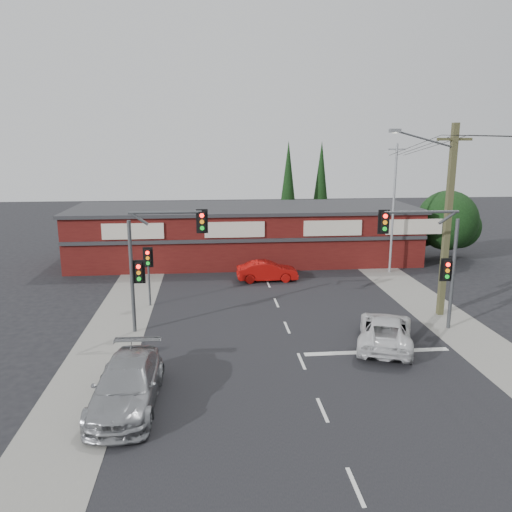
{
  "coord_description": "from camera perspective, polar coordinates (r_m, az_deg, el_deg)",
  "views": [
    {
      "loc": [
        -3.76,
        -21.44,
        9.01
      ],
      "look_at": [
        -1.44,
        3.0,
        3.44
      ],
      "focal_mm": 35.0,
      "sensor_mm": 36.0,
      "label": 1
    }
  ],
  "objects": [
    {
      "name": "silver_suv",
      "position": [
        18.51,
        -14.52,
        -14.07
      ],
      "size": [
        2.32,
        5.42,
        1.56
      ],
      "primitive_type": "imported",
      "rotation": [
        0.0,
        0.0,
        -0.03
      ],
      "color": "#97999C",
      "rests_on": "ground"
    },
    {
      "name": "red_sedan",
      "position": [
        33.3,
        1.28,
        -1.73
      ],
      "size": [
        4.07,
        1.49,
        1.33
      ],
      "primitive_type": "imported",
      "rotation": [
        0.0,
        0.0,
        1.59
      ],
      "color": "#A90D0A",
      "rests_on": "ground"
    },
    {
      "name": "white_suv",
      "position": [
        23.64,
        14.56,
        -8.24
      ],
      "size": [
        3.89,
        5.5,
        1.39
      ],
      "primitive_type": "imported",
      "rotation": [
        0.0,
        0.0,
        2.79
      ],
      "color": "silver",
      "rests_on": "ground"
    },
    {
      "name": "steel_pole",
      "position": [
        36.05,
        15.43,
        5.46
      ],
      "size": [
        1.2,
        0.16,
        9.0
      ],
      "color": "gray",
      "rests_on": "ground"
    },
    {
      "name": "verge_right",
      "position": [
        30.51,
        18.64,
        -5.07
      ],
      "size": [
        3.0,
        70.0,
        0.02
      ],
      "primitive_type": "cube",
      "color": "gray",
      "rests_on": "ground"
    },
    {
      "name": "conifer_near",
      "position": [
        46.15,
        3.69,
        8.37
      ],
      "size": [
        1.8,
        1.8,
        9.25
      ],
      "color": "#2D2116",
      "rests_on": "ground"
    },
    {
      "name": "shop_building",
      "position": [
        39.14,
        -1.28,
        2.66
      ],
      "size": [
        27.3,
        8.4,
        4.22
      ],
      "color": "#460F0E",
      "rests_on": "ground"
    },
    {
      "name": "utility_pole",
      "position": [
        27.51,
        20.86,
        4.39
      ],
      "size": [
        4.38,
        0.59,
        10.0
      ],
      "color": "#4E4C2C",
      "rests_on": "ground"
    },
    {
      "name": "pedestal_signal",
      "position": [
        28.44,
        -12.21,
        -0.94
      ],
      "size": [
        0.55,
        0.27,
        3.38
      ],
      "color": "#47494C",
      "rests_on": "ground"
    },
    {
      "name": "conifer_far",
      "position": [
        48.78,
        7.43,
        8.53
      ],
      "size": [
        1.8,
        1.8,
        9.25
      ],
      "color": "#2D2116",
      "rests_on": "ground"
    },
    {
      "name": "stop_line",
      "position": [
        23.05,
        13.65,
        -10.57
      ],
      "size": [
        6.5,
        0.35,
        0.01
      ],
      "primitive_type": "cube",
      "color": "silver",
      "rests_on": "ground"
    },
    {
      "name": "traffic_mast_right",
      "position": [
        25.34,
        19.49,
        0.51
      ],
      "size": [
        3.96,
        0.27,
        5.97
      ],
      "color": "#47494C",
      "rests_on": "ground"
    },
    {
      "name": "ground",
      "position": [
        23.56,
        4.25,
        -9.74
      ],
      "size": [
        120.0,
        120.0,
        0.0
      ],
      "primitive_type": "plane",
      "color": "black",
      "rests_on": "ground"
    },
    {
      "name": "traffic_mast_left",
      "position": [
        24.14,
        -11.63,
        0.36
      ],
      "size": [
        3.77,
        0.27,
        5.97
      ],
      "color": "#47494C",
      "rests_on": "ground"
    },
    {
      "name": "lane_dashes",
      "position": [
        27.05,
        2.91,
        -6.66
      ],
      "size": [
        0.12,
        45.17,
        0.01
      ],
      "color": "silver",
      "rests_on": "ground"
    },
    {
      "name": "verge_left",
      "position": [
        28.33,
        -14.84,
        -6.19
      ],
      "size": [
        3.0,
        70.0,
        0.02
      ],
      "primitive_type": "cube",
      "color": "gray",
      "rests_on": "ground"
    },
    {
      "name": "tree_cluster",
      "position": [
        41.69,
        20.97,
        3.5
      ],
      "size": [
        5.9,
        5.1,
        5.5
      ],
      "color": "#2D2116",
      "rests_on": "ground"
    },
    {
      "name": "road_strip",
      "position": [
        28.19,
        2.55,
        -5.86
      ],
      "size": [
        14.0,
        70.0,
        0.01
      ],
      "primitive_type": "cube",
      "color": "black",
      "rests_on": "ground"
    }
  ]
}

